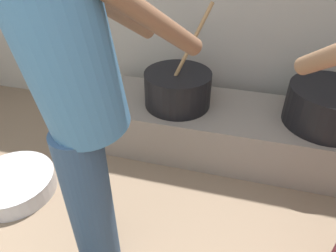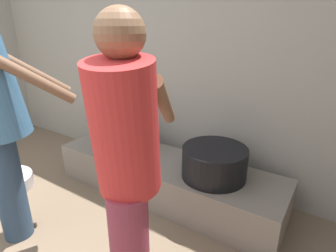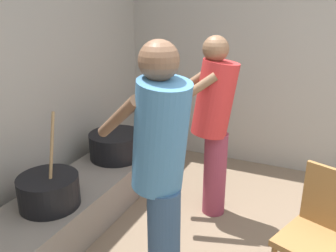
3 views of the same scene
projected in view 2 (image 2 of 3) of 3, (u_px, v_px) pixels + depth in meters
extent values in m
cube|color=#9E998E|center=(146.00, 52.00, 2.87)|extent=(4.89, 0.20, 2.47)
cube|color=slate|center=(165.00, 177.00, 2.53)|extent=(2.13, 0.60, 0.35)
cylinder|color=black|center=(122.00, 138.00, 2.66)|extent=(0.45, 0.45, 0.24)
cylinder|color=#937047|center=(127.00, 108.00, 2.51)|extent=(0.24, 0.12, 0.51)
cylinder|color=black|center=(214.00, 162.00, 2.17)|extent=(0.51, 0.51, 0.25)
cylinder|color=navy|center=(10.00, 189.00, 1.95)|extent=(0.20, 0.20, 0.79)
cylinder|color=brown|center=(33.00, 79.00, 1.68)|extent=(0.31, 0.45, 0.37)
cylinder|color=brown|center=(32.00, 72.00, 1.91)|extent=(0.31, 0.45, 0.37)
cylinder|color=red|center=(125.00, 130.00, 1.20)|extent=(0.43, 0.47, 0.65)
sphere|color=brown|center=(120.00, 33.00, 1.07)|extent=(0.21, 0.21, 0.21)
cylinder|color=brown|center=(164.00, 102.00, 1.38)|extent=(0.26, 0.45, 0.35)
cylinder|color=brown|center=(112.00, 100.00, 1.41)|extent=(0.26, 0.45, 0.35)
cylinder|color=#B7B7BC|center=(5.00, 183.00, 2.66)|extent=(0.51, 0.51, 0.12)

